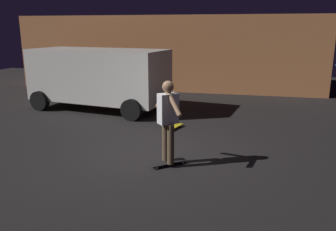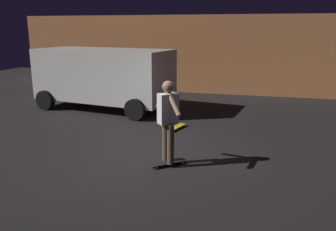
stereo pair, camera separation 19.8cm
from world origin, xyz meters
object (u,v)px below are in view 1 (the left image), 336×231
Objects in this scene: skater at (168,116)px; skateboard_spare at (174,127)px; skateboard_ridden at (168,163)px; parked_van at (99,75)px.

skateboard_spare is at bearing 99.49° from skater.
skateboard_ridden and skateboard_spare have the same top height.
skater is (0.43, -2.57, 0.98)m from skateboard_spare.
skateboard_spare is 0.48× the size of skater.
skateboard_spare is 2.79m from skater.
parked_van is at bearing 148.17° from skateboard_spare.
skater is at bearing -52.26° from parked_van.
parked_van is at bearing 127.74° from skateboard_ridden.
parked_van is 5.72m from skateboard_ridden.
skateboard_ridden is 0.43× the size of skater.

